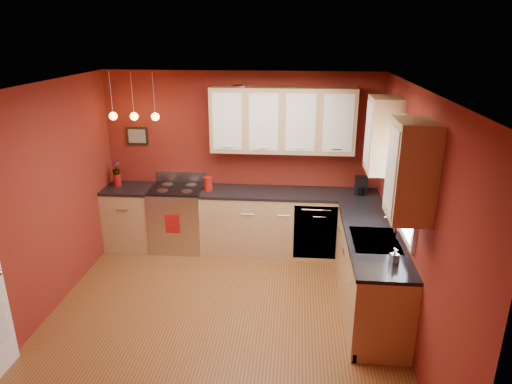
# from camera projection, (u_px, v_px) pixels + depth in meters

# --- Properties ---
(floor) EXTENTS (4.20, 4.20, 0.00)m
(floor) POSITION_uv_depth(u_px,v_px,m) (221.00, 320.00, 5.22)
(floor) COLOR brown
(floor) RESTS_ON ground
(ceiling) EXTENTS (4.00, 4.20, 0.02)m
(ceiling) POSITION_uv_depth(u_px,v_px,m) (214.00, 89.00, 4.35)
(ceiling) COLOR beige
(ceiling) RESTS_ON wall_back
(wall_back) EXTENTS (4.00, 0.02, 2.60)m
(wall_back) POSITION_uv_depth(u_px,v_px,m) (242.00, 161.00, 6.75)
(wall_back) COLOR maroon
(wall_back) RESTS_ON floor
(wall_front) EXTENTS (4.00, 0.02, 2.60)m
(wall_front) POSITION_uv_depth(u_px,v_px,m) (160.00, 344.00, 2.81)
(wall_front) COLOR maroon
(wall_front) RESTS_ON floor
(wall_left) EXTENTS (0.02, 4.20, 2.60)m
(wall_left) POSITION_uv_depth(u_px,v_px,m) (36.00, 208.00, 4.95)
(wall_left) COLOR maroon
(wall_left) RESTS_ON floor
(wall_right) EXTENTS (0.02, 4.20, 2.60)m
(wall_right) POSITION_uv_depth(u_px,v_px,m) (413.00, 221.00, 4.61)
(wall_right) COLOR maroon
(wall_right) RESTS_ON floor
(base_cabinets_back_left) EXTENTS (0.70, 0.60, 0.90)m
(base_cabinets_back_left) POSITION_uv_depth(u_px,v_px,m) (132.00, 218.00, 6.89)
(base_cabinets_back_left) COLOR tan
(base_cabinets_back_left) RESTS_ON floor
(base_cabinets_back_right) EXTENTS (2.54, 0.60, 0.90)m
(base_cabinets_back_right) POSITION_uv_depth(u_px,v_px,m) (289.00, 223.00, 6.69)
(base_cabinets_back_right) COLOR tan
(base_cabinets_back_right) RESTS_ON floor
(base_cabinets_right) EXTENTS (0.60, 2.10, 0.90)m
(base_cabinets_right) POSITION_uv_depth(u_px,v_px,m) (369.00, 272.00, 5.34)
(base_cabinets_right) COLOR tan
(base_cabinets_right) RESTS_ON floor
(counter_back_left) EXTENTS (0.70, 0.62, 0.04)m
(counter_back_left) POSITION_uv_depth(u_px,v_px,m) (129.00, 188.00, 6.74)
(counter_back_left) COLOR black
(counter_back_left) RESTS_ON base_cabinets_back_left
(counter_back_right) EXTENTS (2.54, 0.62, 0.04)m
(counter_back_right) POSITION_uv_depth(u_px,v_px,m) (290.00, 193.00, 6.54)
(counter_back_right) COLOR black
(counter_back_right) RESTS_ON base_cabinets_back_right
(counter_right) EXTENTS (0.62, 2.10, 0.04)m
(counter_right) POSITION_uv_depth(u_px,v_px,m) (373.00, 236.00, 5.19)
(counter_right) COLOR black
(counter_right) RESTS_ON base_cabinets_right
(gas_range) EXTENTS (0.76, 0.64, 1.11)m
(gas_range) POSITION_uv_depth(u_px,v_px,m) (179.00, 217.00, 6.82)
(gas_range) COLOR #BCBCC1
(gas_range) RESTS_ON floor
(dishwasher_front) EXTENTS (0.60, 0.02, 0.80)m
(dishwasher_front) POSITION_uv_depth(u_px,v_px,m) (315.00, 233.00, 6.39)
(dishwasher_front) COLOR #BCBCC1
(dishwasher_front) RESTS_ON base_cabinets_back_right
(sink) EXTENTS (0.50, 0.70, 0.33)m
(sink) POSITION_uv_depth(u_px,v_px,m) (375.00, 242.00, 5.05)
(sink) COLOR #939398
(sink) RESTS_ON counter_right
(window) EXTENTS (0.06, 1.02, 1.22)m
(window) POSITION_uv_depth(u_px,v_px,m) (408.00, 176.00, 4.77)
(window) COLOR white
(window) RESTS_ON wall_right
(upper_cabinets_back) EXTENTS (2.00, 0.35, 0.90)m
(upper_cabinets_back) POSITION_uv_depth(u_px,v_px,m) (282.00, 120.00, 6.32)
(upper_cabinets_back) COLOR tan
(upper_cabinets_back) RESTS_ON wall_back
(upper_cabinets_right) EXTENTS (0.35, 1.95, 0.90)m
(upper_cabinets_right) POSITION_uv_depth(u_px,v_px,m) (395.00, 151.00, 4.71)
(upper_cabinets_right) COLOR tan
(upper_cabinets_right) RESTS_ON wall_right
(wall_picture) EXTENTS (0.32, 0.03, 0.26)m
(wall_picture) POSITION_uv_depth(u_px,v_px,m) (137.00, 136.00, 6.75)
(wall_picture) COLOR black
(wall_picture) RESTS_ON wall_back
(pendant_lights) EXTENTS (0.71, 0.11, 0.66)m
(pendant_lights) POSITION_uv_depth(u_px,v_px,m) (134.00, 116.00, 6.31)
(pendant_lights) COLOR #939398
(pendant_lights) RESTS_ON ceiling
(red_canister) EXTENTS (0.13, 0.13, 0.20)m
(red_canister) POSITION_uv_depth(u_px,v_px,m) (208.00, 184.00, 6.57)
(red_canister) COLOR maroon
(red_canister) RESTS_ON counter_back_right
(red_vase) EXTENTS (0.11, 0.11, 0.18)m
(red_vase) POSITION_uv_depth(u_px,v_px,m) (117.00, 180.00, 6.77)
(red_vase) COLOR maroon
(red_vase) RESTS_ON counter_back_left
(flowers) EXTENTS (0.13, 0.13, 0.21)m
(flowers) POSITION_uv_depth(u_px,v_px,m) (116.00, 169.00, 6.71)
(flowers) COLOR maroon
(flowers) RESTS_ON red_vase
(coffee_maker) EXTENTS (0.19, 0.19, 0.26)m
(coffee_maker) POSITION_uv_depth(u_px,v_px,m) (361.00, 186.00, 6.41)
(coffee_maker) COLOR black
(coffee_maker) RESTS_ON counter_back_right
(soap_pump) EXTENTS (0.10, 0.10, 0.17)m
(soap_pump) POSITION_uv_depth(u_px,v_px,m) (394.00, 256.00, 4.49)
(soap_pump) COLOR silver
(soap_pump) RESTS_ON counter_right
(dish_towel) EXTENTS (0.21, 0.01, 0.28)m
(dish_towel) POSITION_uv_depth(u_px,v_px,m) (172.00, 224.00, 6.50)
(dish_towel) COLOR maroon
(dish_towel) RESTS_ON gas_range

